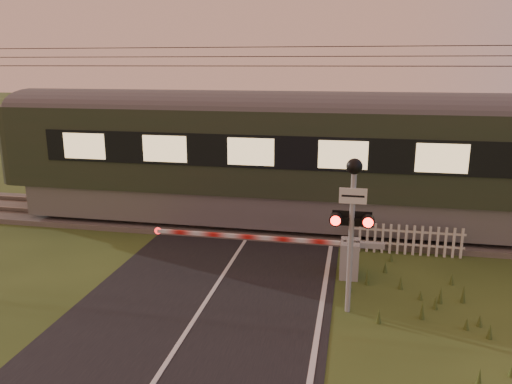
# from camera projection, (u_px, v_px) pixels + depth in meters

# --- Properties ---
(ground) EXTENTS (160.00, 160.00, 0.00)m
(ground) POSITION_uv_depth(u_px,v_px,m) (201.00, 310.00, 11.60)
(ground) COLOR #31451A
(ground) RESTS_ON ground
(road) EXTENTS (6.00, 140.00, 0.03)m
(road) POSITION_uv_depth(u_px,v_px,m) (198.00, 315.00, 11.38)
(road) COLOR black
(road) RESTS_ON ground
(track_bed) EXTENTS (140.00, 3.40, 0.39)m
(track_bed) POSITION_uv_depth(u_px,v_px,m) (256.00, 223.00, 17.76)
(track_bed) COLOR #47423D
(track_bed) RESTS_ON ground
(overhead_wires) EXTENTS (120.00, 0.62, 0.62)m
(overhead_wires) POSITION_uv_depth(u_px,v_px,m) (256.00, 59.00, 16.35)
(overhead_wires) COLOR black
(overhead_wires) RESTS_ON ground
(boom_gate) EXTENTS (6.44, 0.76, 1.01)m
(boom_gate) POSITION_uv_depth(u_px,v_px,m) (337.00, 255.00, 13.44)
(boom_gate) COLOR gray
(boom_gate) RESTS_ON ground
(crossing_signal) EXTENTS (0.92, 0.36, 3.60)m
(crossing_signal) POSITION_uv_depth(u_px,v_px,m) (352.00, 209.00, 10.96)
(crossing_signal) COLOR gray
(crossing_signal) RESTS_ON ground
(picket_fence) EXTENTS (3.39, 0.08, 0.92)m
(picket_fence) POSITION_uv_depth(u_px,v_px,m) (406.00, 240.00, 14.91)
(picket_fence) COLOR silver
(picket_fence) RESTS_ON ground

